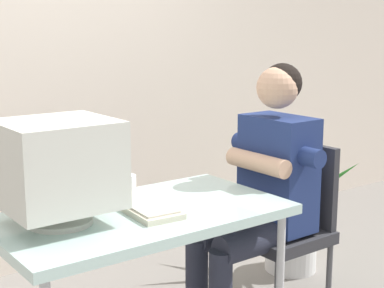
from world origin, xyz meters
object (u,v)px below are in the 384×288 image
object	(u,v)px
desk	(142,224)
desk_mug	(128,185)
office_chair	(289,220)
person_seated	(262,186)
potted_plant	(292,218)
crt_monitor	(59,165)
keyboard	(141,205)

from	to	relation	value
desk	desk_mug	size ratio (longest dim) A/B	12.71
office_chair	person_seated	world-z (taller)	person_seated
person_seated	potted_plant	xyz separation A→B (m)	(0.59, 0.35, -0.37)
crt_monitor	potted_plant	distance (m)	1.79
potted_plant	keyboard	bearing A→B (deg)	-164.22
potted_plant	office_chair	bearing A→B (deg)	-138.66
desk	keyboard	world-z (taller)	keyboard
crt_monitor	potted_plant	size ratio (longest dim) A/B	0.48
keyboard	desk_mug	xyz separation A→B (m)	(0.06, 0.21, 0.03)
keyboard	person_seated	xyz separation A→B (m)	(0.71, 0.02, -0.04)
desk	desk_mug	bearing A→B (deg)	73.00
keyboard	office_chair	xyz separation A→B (m)	(0.91, 0.02, -0.25)
office_chair	keyboard	bearing A→B (deg)	-178.64
desk	keyboard	size ratio (longest dim) A/B	2.63
crt_monitor	office_chair	size ratio (longest dim) A/B	0.48
desk	desk_mug	distance (m)	0.26
keyboard	person_seated	world-z (taller)	person_seated
desk	person_seated	distance (m)	0.72
potted_plant	desk	bearing A→B (deg)	-163.29
office_chair	desk_mug	xyz separation A→B (m)	(-0.85, 0.18, 0.28)
crt_monitor	desk	bearing A→B (deg)	-8.38
desk	keyboard	xyz separation A→B (m)	(0.01, 0.03, 0.07)
crt_monitor	keyboard	size ratio (longest dim) A/B	0.92
keyboard	desk_mug	bearing A→B (deg)	74.14
desk_mug	desk	bearing A→B (deg)	-107.00
crt_monitor	desk_mug	bearing A→B (deg)	24.55
desk_mug	crt_monitor	bearing A→B (deg)	-155.45
keyboard	potted_plant	distance (m)	1.41
keyboard	potted_plant	xyz separation A→B (m)	(1.30, 0.37, -0.41)
office_chair	desk_mug	size ratio (longest dim) A/B	9.32
keyboard	desk_mug	distance (m)	0.22
person_seated	potted_plant	distance (m)	0.78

